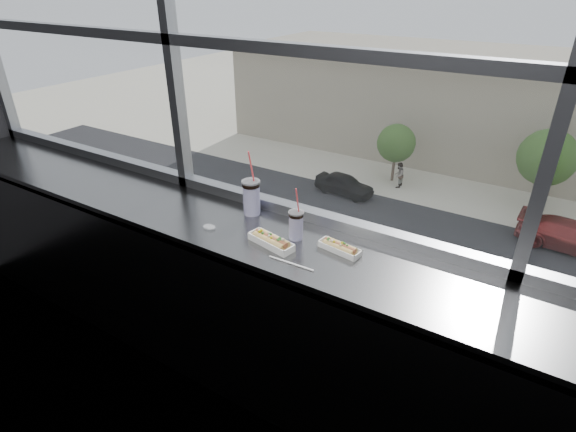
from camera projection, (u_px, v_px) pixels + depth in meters
The scene contains 20 objects.
wall_back_lower at pixel (318, 300), 2.76m from camera, with size 6.00×6.00×0.00m, color black.
counter at pixel (296, 249), 2.31m from camera, with size 6.00×0.55×0.06m, color slate.
counter_fascia at pixel (270, 355), 2.36m from camera, with size 6.00×0.04×1.04m, color slate.
hotdog_tray_left at pixel (271, 241), 2.28m from camera, with size 0.27×0.14×0.06m.
hotdog_tray_right at pixel (340, 247), 2.23m from camera, with size 0.23×0.11×0.05m.
soda_cup_left at pixel (251, 196), 2.54m from camera, with size 0.11×0.11×0.39m.
soda_cup_right at pixel (296, 224), 2.31m from camera, with size 0.08×0.08×0.30m.
loose_straw at pixel (291, 263), 2.14m from camera, with size 0.01×0.01×0.24m, color white.
wrapper at pixel (209, 227), 2.43m from camera, with size 0.09×0.06×0.02m, color silver.
plaza_ground at pixel (539, 142), 40.89m from camera, with size 120.00×120.00×0.00m, color beige.
street_asphalt at pixel (494, 267), 23.22m from camera, with size 80.00×10.00×0.06m, color black.
far_sidewalk at pixel (515, 207), 29.24m from camera, with size 80.00×6.00×0.04m, color beige.
far_building at pixel (546, 112), 34.88m from camera, with size 50.00×14.00×8.00m, color gray.
car_far_b at pixel (572, 232), 24.29m from camera, with size 6.27×2.61×2.09m, color maroon.
car_near_b at pixel (370, 257), 22.16m from camera, with size 6.17×2.57×2.06m, color black.
car_near_a at pixel (231, 214), 26.17m from camera, with size 6.16×2.57×2.05m, color #B1B1B1.
car_far_a at pixel (344, 181), 30.59m from camera, with size 5.64×2.35×1.88m, color black.
pedestrian_a at pixel (399, 173), 31.54m from camera, with size 0.97×0.73×2.19m, color #66605B.
tree_left at pixel (396, 143), 31.77m from camera, with size 2.72×2.72×4.25m.
tree_center at pixel (547, 158), 27.07m from camera, with size 3.45×3.45×5.40m.
Camera 1 is at (0.99, -0.46, 2.31)m, focal length 28.00 mm.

